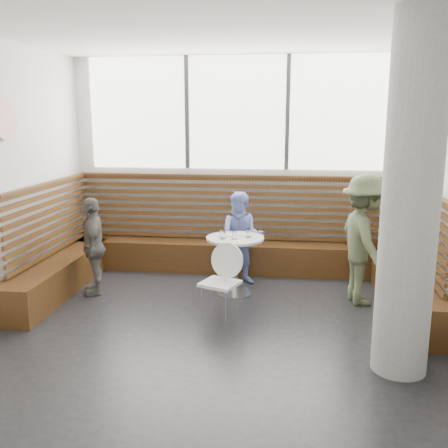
# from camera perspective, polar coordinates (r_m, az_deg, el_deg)

# --- Properties ---
(room) EXTENTS (5.00, 5.00, 3.20)m
(room) POSITION_cam_1_polar(r_m,az_deg,el_deg) (5.17, -1.42, 4.24)
(room) COLOR silver
(room) RESTS_ON ground
(booth) EXTENTS (5.00, 2.50, 1.44)m
(booth) POSITION_cam_1_polar(r_m,az_deg,el_deg) (7.13, 0.80, -3.37)
(booth) COLOR #3A230E
(booth) RESTS_ON ground
(concrete_column) EXTENTS (0.50, 0.50, 3.20)m
(concrete_column) POSITION_cam_1_polar(r_m,az_deg,el_deg) (4.64, 20.58, 2.56)
(concrete_column) COLOR gray
(concrete_column) RESTS_ON ground
(wall_art) EXTENTS (0.03, 0.50, 0.50)m
(wall_art) POSITION_cam_1_polar(r_m,az_deg,el_deg) (6.35, -23.81, 11.01)
(wall_art) COLOR white
(wall_art) RESTS_ON room
(cafe_table) EXTENTS (0.76, 0.76, 0.78)m
(cafe_table) POSITION_cam_1_polar(r_m,az_deg,el_deg) (6.56, 1.26, -3.39)
(cafe_table) COLOR silver
(cafe_table) RESTS_ON ground
(cafe_chair) EXTENTS (0.42, 0.41, 0.87)m
(cafe_chair) POSITION_cam_1_polar(r_m,az_deg,el_deg) (5.84, -0.39, -5.84)
(cafe_chair) COLOR white
(cafe_chair) RESTS_ON ground
(adult_man) EXTENTS (0.83, 1.17, 1.64)m
(adult_man) POSITION_cam_1_polar(r_m,az_deg,el_deg) (6.44, 15.70, -1.76)
(adult_man) COLOR #4E593B
(adult_man) RESTS_ON ground
(child_back) EXTENTS (0.64, 0.51, 1.31)m
(child_back) POSITION_cam_1_polar(r_m,az_deg,el_deg) (6.99, 2.02, -1.64)
(child_back) COLOR #8495E4
(child_back) RESTS_ON ground
(child_left) EXTENTS (0.55, 0.82, 1.30)m
(child_left) POSITION_cam_1_polar(r_m,az_deg,el_deg) (6.80, -14.70, -2.44)
(child_left) COLOR #5E5A55
(child_left) RESTS_ON ground
(plate_near) EXTENTS (0.21, 0.21, 0.01)m
(plate_near) POSITION_cam_1_polar(r_m,az_deg,el_deg) (6.60, 0.08, -1.27)
(plate_near) COLOR white
(plate_near) RESTS_ON cafe_table
(plate_far) EXTENTS (0.20, 0.20, 0.01)m
(plate_far) POSITION_cam_1_polar(r_m,az_deg,el_deg) (6.66, 2.31, -1.16)
(plate_far) COLOR white
(plate_far) RESTS_ON cafe_table
(glass_left) EXTENTS (0.08, 0.08, 0.12)m
(glass_left) POSITION_cam_1_polar(r_m,az_deg,el_deg) (6.42, -0.13, -1.15)
(glass_left) COLOR white
(glass_left) RESTS_ON cafe_table
(glass_mid) EXTENTS (0.07, 0.07, 0.11)m
(glass_mid) POSITION_cam_1_polar(r_m,az_deg,el_deg) (6.40, 1.19, -1.25)
(glass_mid) COLOR white
(glass_mid) RESTS_ON cafe_table
(glass_right) EXTENTS (0.07, 0.07, 0.11)m
(glass_right) POSITION_cam_1_polar(r_m,az_deg,el_deg) (6.51, 2.82, -1.02)
(glass_right) COLOR white
(glass_right) RESTS_ON cafe_table
(menu_card) EXTENTS (0.21, 0.16, 0.00)m
(menu_card) POSITION_cam_1_polar(r_m,az_deg,el_deg) (6.29, 1.37, -1.98)
(menu_card) COLOR #A5C64C
(menu_card) RESTS_ON cafe_table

